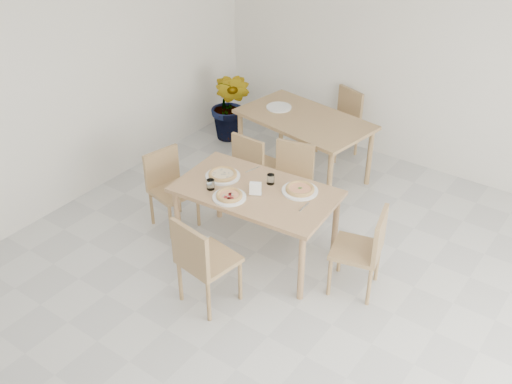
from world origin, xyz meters
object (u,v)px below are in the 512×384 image
Objects in this scene: chair_west at (169,183)px; tumbler_a at (271,179)px; chair_east at (366,247)px; chair_back_n at (343,117)px; plate_pepperoni at (229,197)px; second_table at (304,124)px; chair_south at (201,258)px; pizza_pepperoni at (229,195)px; main_table at (256,197)px; potted_plant at (231,106)px; plate_empty at (279,107)px; pizza_margherita at (300,189)px; napkin_holder at (255,189)px; plate_margherita at (300,191)px; chair_back_s at (254,163)px; chair_north at (291,176)px; plate_mushroom at (223,176)px; pizza_mushroom at (223,174)px; tumbler_b at (211,184)px.

tumbler_a is (1.11, 0.25, 0.32)m from chair_west.
chair_west is at bearing -98.74° from chair_east.
chair_west is 0.99× the size of chair_back_n.
plate_pepperoni reaches higher than second_table.
second_table is at bearing -70.12° from chair_south.
chair_west is 2.70× the size of pizza_pepperoni.
main_table is at bearing -62.39° from chair_back_n.
pizza_pepperoni is 0.31× the size of potted_plant.
chair_west reaches higher than second_table.
potted_plant is at bearing 178.75° from second_table.
plate_pepperoni and plate_empty have the same top height.
pizza_margherita is 0.31m from tumbler_a.
pizza_pepperoni is 2.33× the size of napkin_holder.
plate_pepperoni is at bearing -52.31° from potted_plant.
chair_back_s is at bearing 148.88° from plate_margherita.
chair_north is (-0.14, 1.63, -0.03)m from chair_south.
napkin_holder is at bearing -62.30° from main_table.
chair_east is 6.47× the size of napkin_holder.
plate_mushroom is at bearing 137.41° from plate_pepperoni.
chair_south is 0.54× the size of second_table.
pizza_pepperoni is 0.25m from napkin_holder.
chair_west reaches higher than plate_pepperoni.
pizza_margherita and pizza_mushroom have the same top height.
chair_south reaches higher than chair_back_s.
main_table is 1.12m from chair_east.
chair_south reaches higher than pizza_margherita.
plate_margherita is 0.40× the size of chair_back_s.
tumbler_b is at bearing 174.86° from plate_pepperoni.
pizza_pepperoni is 2.65m from potted_plant.
second_table is 1.97× the size of chair_back_s.
chair_south is at bearing -91.64° from main_table.
pizza_margherita is (-0.75, 0.08, 0.29)m from chair_east.
second_table is (-0.81, 1.39, -0.11)m from pizza_margherita.
potted_plant reaches higher than napkin_holder.
main_table is 11.88× the size of napkin_holder.
chair_back_s is (-0.19, 0.78, -0.30)m from pizza_mushroom.
pizza_pepperoni is (0.00, -0.00, 0.02)m from plate_pepperoni.
pizza_pepperoni reaches higher than plate_mushroom.
plate_margherita is 1.09× the size of plate_pepperoni.
chair_east is at bearing 17.85° from plate_pepperoni.
chair_back_n is at bearing 21.89° from potted_plant.
chair_east is at bearing -17.04° from napkin_holder.
pizza_margherita and pizza_pepperoni have the same top height.
plate_margherita is 0.66m from plate_pepperoni.
chair_east is at bearing -128.21° from chair_south.
chair_north reaches higher than plate_pepperoni.
tumbler_a is at bearing -43.02° from potted_plant.
chair_north is (-0.10, 0.77, -0.18)m from main_table.
potted_plant is (-1.27, 0.23, -0.18)m from second_table.
chair_south reaches higher than chair_west.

